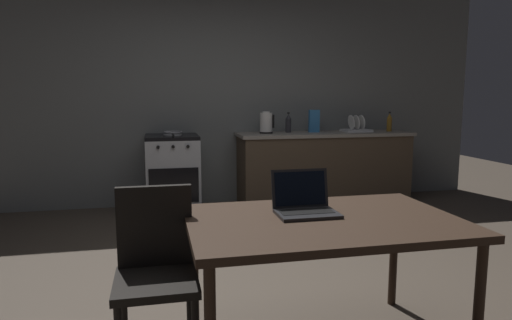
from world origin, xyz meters
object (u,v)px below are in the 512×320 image
Objects in this scene: electric_kettle at (266,123)px; bottle at (389,122)px; dish_rack at (356,128)px; bottle_b at (288,123)px; chair at (156,264)px; frying_pan at (173,133)px; cereal_box at (314,121)px; dining_table at (323,230)px; laptop at (305,205)px; stove_oven at (173,173)px.

electric_kettle is 1.59m from bottle.
dish_rack is 0.87m from bottle_b.
chair is 3.07m from frying_pan.
cereal_box reaches higher than chair.
bottle is at bearing 50.50° from chair.
dish_rack is at bearing 0.75° from frying_pan.
electric_kettle is 1.06× the size of bottle.
cereal_box is at bearing 1.87° from electric_kettle.
frying_pan is 1.44× the size of cereal_box.
chair is 3.22× the size of cereal_box.
cereal_box is at bearing 177.93° from dish_rack.
dish_rack is (2.48, 3.07, 0.42)m from chair.
dining_table is 3.21m from electric_kettle.
bottle is (2.12, 2.99, 0.24)m from laptop.
electric_kettle is at bearing 1.54° from frying_pan.
bottle reaches higher than bottle_b.
chair is 3.39× the size of electric_kettle.
dish_rack is at bearing -0.00° from electric_kettle.
bottle_b reaches higher than stove_oven.
chair is 3.59× the size of bottle.
laptop is at bearing -125.34° from bottle.
laptop is at bearing 6.56° from chair.
chair is 2.23× the size of frying_pan.
cereal_box reaches higher than bottle_b.
laptop is at bearing -119.16° from dish_rack.
laptop is (0.59, -3.04, 0.32)m from stove_oven.
dining_table is at bearing -55.30° from laptop.
dining_table is (0.65, -3.15, 0.21)m from stove_oven.
bottle is 0.43m from dish_rack.
electric_kettle is 1.11m from frying_pan.
cereal_box is 0.81× the size of dish_rack.
frying_pan is at bearing -178.34° from cereal_box.
laptop is 3.28m from cereal_box.
frying_pan is 1.17× the size of dish_rack.
bottle_b is at bearing 4.46° from frying_pan.
chair is 4.22m from bottle.
dining_table is 4.35× the size of laptop.
bottle_b is at bearing 14.97° from electric_kettle.
stove_oven is at bearing 178.99° from bottle.
stove_oven is 3.58× the size of bottle.
bottle is 2.70m from frying_pan.
cereal_box is 1.12× the size of bottle_b.
electric_kettle is 0.95× the size of cereal_box.
bottle is at bearing 56.45° from dining_table.
dish_rack is (1.70, 3.04, 0.17)m from laptop.
cereal_box is 0.32m from bottle_b.
stove_oven is 1.53m from bottle_b.
electric_kettle is 1.17m from dish_rack.
electric_kettle is 0.31m from bottle_b.
stove_oven is 2.23× the size of frying_pan.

